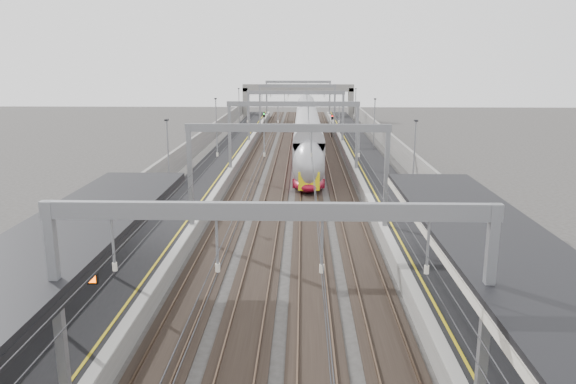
# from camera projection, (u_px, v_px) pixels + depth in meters

# --- Properties ---
(platform_left) EXTENTS (4.00, 120.00, 1.00)m
(platform_left) POSITION_uv_depth(u_px,v_px,m) (218.00, 167.00, 59.38)
(platform_left) COLOR black
(platform_left) RESTS_ON ground
(platform_right) EXTENTS (4.00, 120.00, 1.00)m
(platform_right) POSITION_uv_depth(u_px,v_px,m) (370.00, 168.00, 58.97)
(platform_right) COLOR black
(platform_right) RESTS_ON ground
(tracks) EXTENTS (11.40, 140.00, 0.20)m
(tracks) POSITION_uv_depth(u_px,v_px,m) (294.00, 171.00, 59.28)
(tracks) COLOR black
(tracks) RESTS_ON ground
(overhead_line) EXTENTS (13.00, 140.00, 6.60)m
(overhead_line) POSITION_uv_depth(u_px,v_px,m) (295.00, 108.00, 64.32)
(overhead_line) COLOR gray
(overhead_line) RESTS_ON platform_left
(canopy_left) EXTENTS (4.40, 30.00, 4.24)m
(canopy_left) POSITION_uv_depth(u_px,v_px,m) (14.00, 271.00, 17.44)
(canopy_left) COLOR black
(canopy_left) RESTS_ON platform_left
(canopy_right) EXTENTS (4.40, 30.00, 4.24)m
(canopy_right) POSITION_uv_depth(u_px,v_px,m) (535.00, 276.00, 17.03)
(canopy_right) COLOR black
(canopy_right) RESTS_ON platform_right
(overbridge) EXTENTS (22.00, 2.20, 6.90)m
(overbridge) POSITION_uv_depth(u_px,v_px,m) (298.00, 92.00, 111.60)
(overbridge) COLOR slate
(overbridge) RESTS_ON ground
(wall_left) EXTENTS (0.30, 120.00, 3.20)m
(wall_left) POSITION_uv_depth(u_px,v_px,m) (188.00, 156.00, 59.21)
(wall_left) COLOR slate
(wall_left) RESTS_ON ground
(wall_right) EXTENTS (0.30, 120.00, 3.20)m
(wall_right) POSITION_uv_depth(u_px,v_px,m) (401.00, 157.00, 58.64)
(wall_right) COLOR slate
(wall_right) RESTS_ON ground
(train) EXTENTS (2.91, 53.03, 4.59)m
(train) POSITION_uv_depth(u_px,v_px,m) (307.00, 134.00, 71.86)
(train) COLOR maroon
(train) RESTS_ON ground
(bench) EXTENTS (0.96, 1.75, 0.87)m
(bench) POSITION_uv_depth(u_px,v_px,m) (507.00, 310.00, 22.99)
(bench) COLOR black
(bench) RESTS_ON platform_right
(signal_green) EXTENTS (0.32, 0.32, 3.48)m
(signal_green) POSITION_uv_depth(u_px,v_px,m) (264.00, 119.00, 88.94)
(signal_green) COLOR black
(signal_green) RESTS_ON ground
(signal_red_near) EXTENTS (0.32, 0.32, 3.48)m
(signal_red_near) POSITION_uv_depth(u_px,v_px,m) (319.00, 127.00, 78.01)
(signal_red_near) COLOR black
(signal_red_near) RESTS_ON ground
(signal_red_far) EXTENTS (0.32, 0.32, 3.48)m
(signal_red_far) POSITION_uv_depth(u_px,v_px,m) (332.00, 122.00, 85.22)
(signal_red_far) COLOR black
(signal_red_far) RESTS_ON ground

